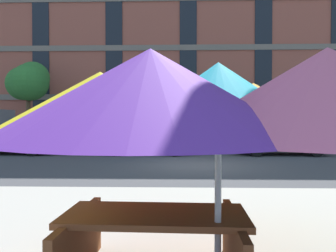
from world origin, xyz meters
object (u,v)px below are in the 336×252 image
at_px(sedan_silver, 279,135).
at_px(street_tree_left, 29,82).
at_px(sedan_blue, 146,135).
at_px(patio_umbrella, 218,101).
at_px(pickup_gray, 5,133).
at_px(picnic_table, 155,241).
at_px(street_tree_middle, 218,102).

relative_size(sedan_silver, street_tree_left, 0.85).
height_order(sedan_blue, street_tree_left, street_tree_left).
bearing_deg(sedan_blue, sedan_silver, 0.00).
bearing_deg(sedan_silver, patio_umbrella, -109.85).
bearing_deg(pickup_gray, street_tree_left, 94.77).
relative_size(pickup_gray, picnic_table, 2.76).
bearing_deg(patio_umbrella, sedan_blue, 98.53).
bearing_deg(street_tree_middle, sedan_silver, -48.86).
height_order(pickup_gray, sedan_silver, pickup_gray).
distance_m(pickup_gray, patio_umbrella, 15.54).
xyz_separation_m(street_tree_left, patio_umbrella, (9.19, -15.85, -2.11)).
height_order(pickup_gray, picnic_table, pickup_gray).
bearing_deg(patio_umbrella, street_tree_left, 120.10).
height_order(pickup_gray, patio_umbrella, same).
xyz_separation_m(pickup_gray, sedan_silver, (13.51, -0.00, -0.08)).
xyz_separation_m(sedan_blue, sedan_silver, (6.49, 0.00, 0.00)).
xyz_separation_m(sedan_blue, street_tree_middle, (3.92, 2.94, 1.79)).
distance_m(sedan_silver, street_tree_left, 14.44).
relative_size(pickup_gray, sedan_silver, 1.16).
height_order(pickup_gray, street_tree_middle, street_tree_middle).
relative_size(sedan_blue, picnic_table, 2.38).
bearing_deg(sedan_blue, picnic_table, -83.93).
bearing_deg(picnic_table, sedan_blue, 96.07).
xyz_separation_m(pickup_gray, patio_umbrella, (8.92, -12.70, 0.82)).
height_order(patio_umbrella, picnic_table, patio_umbrella).
bearing_deg(picnic_table, street_tree_left, 118.92).
xyz_separation_m(patio_umbrella, picnic_table, (-0.58, 0.28, -1.36)).
distance_m(sedan_silver, picnic_table, 13.46).
xyz_separation_m(pickup_gray, street_tree_left, (-0.26, 3.15, 2.93)).
height_order(street_tree_middle, picnic_table, street_tree_middle).
distance_m(street_tree_left, picnic_table, 18.13).
bearing_deg(sedan_silver, pickup_gray, 180.00).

